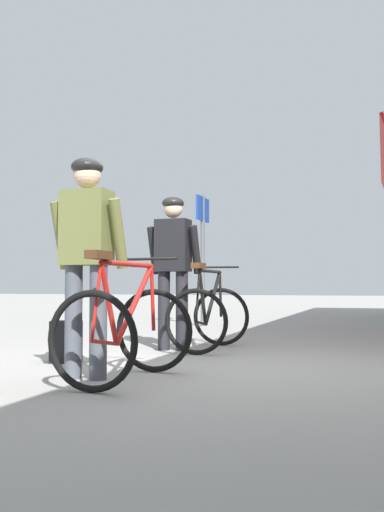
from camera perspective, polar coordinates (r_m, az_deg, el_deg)
The scene contains 7 objects.
ground_plane at distance 5.28m, azimuth 3.44°, elevation -10.95°, with size 80.00×80.00×0.00m, color #A09E99.
cyclist_near_in_olive at distance 4.72m, azimuth -10.30°, elevation 0.97°, with size 0.61×0.31×1.76m.
cyclist_far_in_dark at distance 6.68m, azimuth -1.87°, elevation -0.21°, with size 0.61×0.31×1.76m.
bicycle_near_red at distance 4.54m, azimuth -6.54°, elevation -7.14°, with size 0.76×1.10×0.99m.
bicycle_far_black at distance 6.71m, azimuth 1.70°, elevation -5.80°, with size 0.72×1.08×0.99m.
backpack_on_platform at distance 5.75m, azimuth -12.27°, elevation -8.23°, with size 0.28×0.18×0.40m, color black.
platform_sign_post at distance 10.67m, azimuth 1.06°, elevation 1.83°, with size 0.08×0.70×2.40m.
Camera 1 is at (1.35, -5.05, 0.74)m, focal length 40.75 mm.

